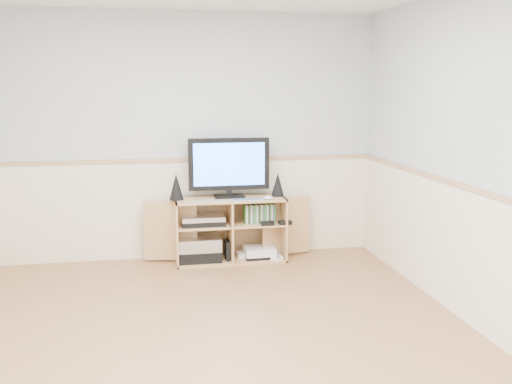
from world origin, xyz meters
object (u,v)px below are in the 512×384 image
Objects in this scene: keyboard at (247,200)px; game_consoles at (258,252)px; media_cabinet at (230,228)px; monitor at (229,166)px.

game_consoles is at bearing 41.47° from keyboard.
game_consoles is (0.29, -0.06, -0.26)m from media_cabinet.
media_cabinet reaches higher than game_consoles.
monitor is 2.81× the size of keyboard.
game_consoles is at bearing -12.59° from media_cabinet.
keyboard is 0.61m from game_consoles.
keyboard is (0.15, -0.19, -0.32)m from monitor.
monitor reaches higher than game_consoles.
media_cabinet is 0.64m from monitor.
monitor is at bearing 127.13° from keyboard.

